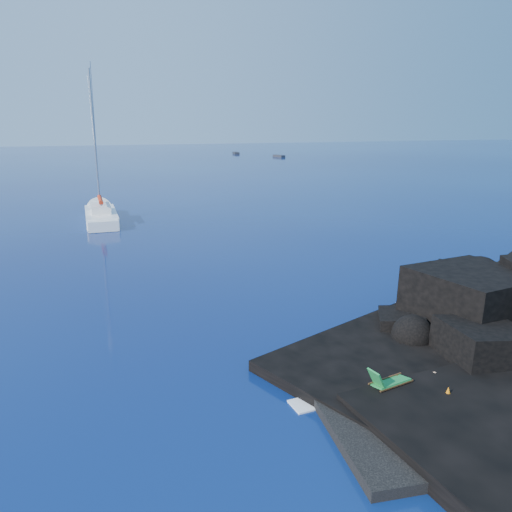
{
  "coord_description": "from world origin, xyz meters",
  "views": [
    {
      "loc": [
        -6.24,
        -11.24,
        9.52
      ],
      "look_at": [
        2.53,
        14.98,
        2.0
      ],
      "focal_mm": 35.0,
      "sensor_mm": 36.0,
      "label": 1
    }
  ],
  "objects_px": {
    "sailboat": "(102,221)",
    "sunbather": "(429,380)",
    "marker_cone": "(448,394)",
    "deck_chair": "(391,377)",
    "distant_boat_b": "(279,157)",
    "distant_boat_a": "(236,154)"
  },
  "relations": [
    {
      "from": "sailboat",
      "to": "deck_chair",
      "type": "bearing_deg",
      "value": -77.55
    },
    {
      "from": "sailboat",
      "to": "sunbather",
      "type": "xyz_separation_m",
      "value": [
        10.16,
        -36.92,
        0.53
      ]
    },
    {
      "from": "sailboat",
      "to": "marker_cone",
      "type": "height_order",
      "value": "sailboat"
    },
    {
      "from": "distant_boat_a",
      "to": "sailboat",
      "type": "bearing_deg",
      "value": -107.95
    },
    {
      "from": "sailboat",
      "to": "sunbather",
      "type": "bearing_deg",
      "value": -75.29
    },
    {
      "from": "distant_boat_b",
      "to": "distant_boat_a",
      "type": "bearing_deg",
      "value": 101.88
    },
    {
      "from": "deck_chair",
      "to": "sunbather",
      "type": "distance_m",
      "value": 1.61
    },
    {
      "from": "marker_cone",
      "to": "sailboat",
      "type": "bearing_deg",
      "value": 104.85
    },
    {
      "from": "sailboat",
      "to": "deck_chair",
      "type": "height_order",
      "value": "sailboat"
    },
    {
      "from": "sailboat",
      "to": "sunbather",
      "type": "distance_m",
      "value": 38.3
    },
    {
      "from": "marker_cone",
      "to": "distant_boat_a",
      "type": "bearing_deg",
      "value": 76.79
    },
    {
      "from": "sunbather",
      "to": "marker_cone",
      "type": "relative_size",
      "value": 3.64
    },
    {
      "from": "sailboat",
      "to": "distant_boat_b",
      "type": "height_order",
      "value": "sailboat"
    },
    {
      "from": "sailboat",
      "to": "marker_cone",
      "type": "relative_size",
      "value": 28.13
    },
    {
      "from": "sunbather",
      "to": "distant_boat_b",
      "type": "distance_m",
      "value": 120.6
    },
    {
      "from": "distant_boat_a",
      "to": "distant_boat_b",
      "type": "xyz_separation_m",
      "value": [
        7.44,
        -15.86,
        0.0
      ]
    },
    {
      "from": "sunbather",
      "to": "distant_boat_a",
      "type": "distance_m",
      "value": 133.83
    },
    {
      "from": "sunbather",
      "to": "marker_cone",
      "type": "distance_m",
      "value": 1.11
    },
    {
      "from": "deck_chair",
      "to": "distant_boat_b",
      "type": "distance_m",
      "value": 121.07
    },
    {
      "from": "sailboat",
      "to": "distant_boat_b",
      "type": "bearing_deg",
      "value": 57.35
    },
    {
      "from": "deck_chair",
      "to": "distant_boat_b",
      "type": "xyz_separation_m",
      "value": [
        39.76,
        114.35,
        -0.9
      ]
    },
    {
      "from": "sailboat",
      "to": "distant_boat_a",
      "type": "distance_m",
      "value": 101.91
    }
  ]
}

